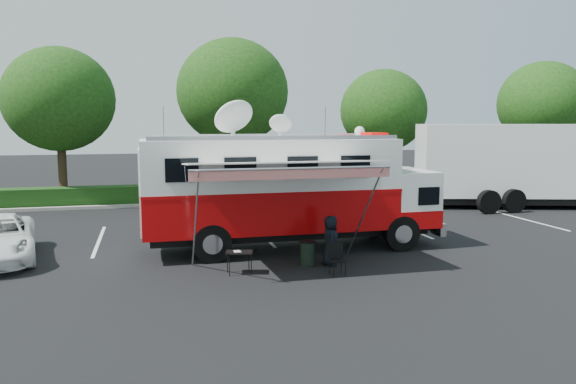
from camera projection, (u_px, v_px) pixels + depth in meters
name	position (u px, v px, depth m)	size (l,w,h in m)	color
ground_plane	(292.00, 249.00, 19.19)	(120.00, 120.00, 0.00)	black
back_border	(253.00, 109.00, 31.25)	(60.00, 6.14, 8.87)	#9E998E
stall_lines	(260.00, 233.00, 21.96)	(24.12, 5.50, 0.01)	silver
command_truck	(289.00, 189.00, 18.91)	(10.02, 2.76, 4.81)	black
awning	(283.00, 165.00, 15.81)	(5.47, 2.81, 3.30)	silver
person	(330.00, 265.00, 17.00)	(0.75, 0.49, 1.53)	black
folding_table	(239.00, 253.00, 15.99)	(0.86, 0.69, 0.65)	black
folding_chair	(336.00, 256.00, 15.92)	(0.58, 0.61, 0.92)	black
trash_bin	(308.00, 253.00, 17.01)	(0.49, 0.49, 0.74)	black
semi_trailer	(554.00, 163.00, 28.44)	(13.83, 6.40, 4.18)	white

